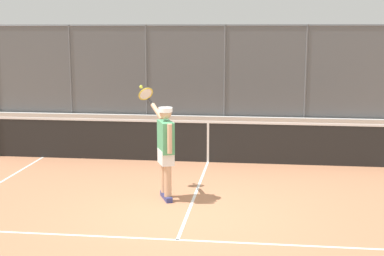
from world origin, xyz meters
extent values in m
plane|color=#B27551|center=(0.00, 0.00, 0.00)|extent=(60.00, 60.00, 0.00)
cube|color=white|center=(0.00, 1.11, 0.00)|extent=(6.18, 0.05, 0.01)
cube|color=white|center=(0.00, -1.28, 0.00)|extent=(0.05, 4.78, 0.01)
cylinder|color=#565B60|center=(-2.64, -9.62, 1.58)|extent=(0.07, 0.07, 3.16)
cylinder|color=#565B60|center=(0.00, -9.62, 1.58)|extent=(0.07, 0.07, 3.16)
cylinder|color=#565B60|center=(2.64, -9.62, 1.58)|extent=(0.07, 0.07, 3.16)
cylinder|color=#565B60|center=(5.29, -9.62, 1.58)|extent=(0.07, 0.07, 3.16)
cylinder|color=#565B60|center=(0.00, -9.62, 3.12)|extent=(15.86, 0.05, 0.05)
cube|color=#565B60|center=(0.00, -9.62, 1.58)|extent=(15.86, 0.02, 3.16)
cube|color=#387A3D|center=(0.00, -10.27, 1.34)|extent=(18.86, 0.90, 2.68)
cube|color=silver|center=(0.00, -9.44, 0.07)|extent=(16.86, 0.18, 0.15)
cube|color=black|center=(0.00, -3.67, 0.46)|extent=(10.07, 0.02, 0.91)
cube|color=white|center=(0.00, -3.67, 0.94)|extent=(10.07, 0.04, 0.05)
cube|color=white|center=(0.00, -3.67, 0.46)|extent=(0.05, 0.04, 0.91)
cube|color=navy|center=(0.44, -0.68, 0.04)|extent=(0.20, 0.28, 0.09)
cylinder|color=tan|center=(0.44, -0.68, 0.48)|extent=(0.13, 0.13, 0.77)
cube|color=navy|center=(0.54, -0.92, 0.04)|extent=(0.20, 0.28, 0.09)
cylinder|color=tan|center=(0.54, -0.92, 0.48)|extent=(0.13, 0.13, 0.77)
cube|color=white|center=(0.49, -0.80, 0.78)|extent=(0.36, 0.46, 0.26)
cube|color=#4C9E6B|center=(0.49, -0.80, 1.14)|extent=(0.38, 0.52, 0.56)
cylinder|color=tan|center=(0.37, -0.53, 1.16)|extent=(0.08, 0.08, 0.51)
cylinder|color=tan|center=(0.71, -1.20, 1.53)|extent=(0.31, 0.34, 0.29)
sphere|color=tan|center=(0.49, -0.80, 1.57)|extent=(0.21, 0.21, 0.21)
cylinder|color=white|center=(0.49, -0.80, 1.63)|extent=(0.32, 0.32, 0.08)
cube|color=white|center=(0.53, -0.91, 1.59)|extent=(0.24, 0.25, 0.02)
cylinder|color=black|center=(0.87, -1.38, 1.69)|extent=(0.13, 0.15, 0.13)
torus|color=gold|center=(0.99, -1.52, 1.81)|extent=(0.34, 0.33, 0.26)
cylinder|color=silver|center=(0.99, -1.52, 1.81)|extent=(0.28, 0.27, 0.21)
sphere|color=#C1D138|center=(1.10, -1.66, 1.93)|extent=(0.07, 0.07, 0.07)
sphere|color=#C1D138|center=(0.76, -2.29, 0.03)|extent=(0.07, 0.07, 0.07)
camera|label=1|loc=(-1.12, 8.58, 3.02)|focal=51.41mm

